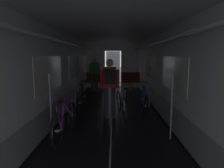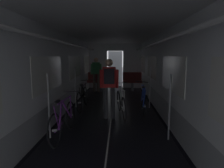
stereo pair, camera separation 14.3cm
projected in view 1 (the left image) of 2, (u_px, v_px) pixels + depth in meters
name	position (u px, v px, depth m)	size (l,w,h in m)	color
train_car_shell	(112.00, 58.00, 5.47)	(3.14, 12.34, 2.57)	black
bench_seat_far_left	(95.00, 80.00, 10.07)	(0.98, 0.51, 0.95)	gray
bench_seat_far_right	(130.00, 80.00, 10.05)	(0.98, 0.51, 0.95)	gray
bicycle_blue	(144.00, 101.00, 6.13)	(0.44, 1.69, 0.95)	black
bicycle_purple	(65.00, 120.00, 4.27)	(0.44, 1.69, 0.95)	black
bicycle_black	(83.00, 98.00, 6.53)	(0.44, 1.69, 0.95)	black
person_cyclist_aisle	(110.00, 83.00, 5.46)	(0.54, 0.39, 1.69)	#2D2D33
bicycle_white_in_aisle	(122.00, 103.00, 5.81)	(0.44, 1.69, 0.95)	black
person_standing_near_bench	(94.00, 72.00, 9.64)	(0.53, 0.23, 1.69)	brown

